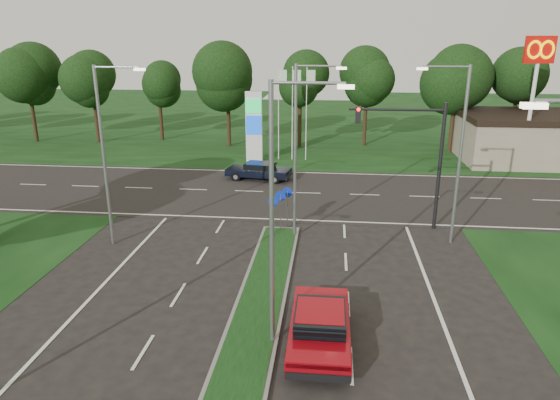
# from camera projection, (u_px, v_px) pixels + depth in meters

# --- Properties ---
(verge_far) EXTENTS (160.00, 50.00, 0.02)m
(verge_far) POSITION_uv_depth(u_px,v_px,m) (312.00, 122.00, 63.91)
(verge_far) COLOR black
(verge_far) RESTS_ON ground
(cross_road) EXTENTS (160.00, 12.00, 0.02)m
(cross_road) POSITION_uv_depth(u_px,v_px,m) (292.00, 193.00, 34.56)
(cross_road) COLOR black
(cross_road) RESTS_ON ground
(median_kerb) EXTENTS (2.00, 26.00, 0.12)m
(median_kerb) POSITION_uv_depth(u_px,v_px,m) (239.00, 376.00, 15.61)
(median_kerb) COLOR slate
(median_kerb) RESTS_ON ground
(commercial_building) EXTENTS (16.00, 9.00, 4.00)m
(commercial_building) POSITION_uv_depth(u_px,v_px,m) (556.00, 138.00, 43.12)
(commercial_building) COLOR gray
(commercial_building) RESTS_ON ground
(streetlight_median_near) EXTENTS (2.53, 0.22, 9.00)m
(streetlight_median_near) POSITION_uv_depth(u_px,v_px,m) (278.00, 206.00, 15.86)
(streetlight_median_near) COLOR gray
(streetlight_median_near) RESTS_ON ground
(streetlight_median_far) EXTENTS (2.53, 0.22, 9.00)m
(streetlight_median_far) POSITION_uv_depth(u_px,v_px,m) (299.00, 144.00, 25.33)
(streetlight_median_far) COLOR gray
(streetlight_median_far) RESTS_ON ground
(streetlight_left_far) EXTENTS (2.53, 0.22, 9.00)m
(streetlight_left_far) POSITION_uv_depth(u_px,v_px,m) (107.00, 148.00, 24.36)
(streetlight_left_far) COLOR gray
(streetlight_left_far) RESTS_ON ground
(streetlight_right_far) EXTENTS (2.53, 0.22, 9.00)m
(streetlight_right_far) POSITION_uv_depth(u_px,v_px,m) (457.00, 147.00, 24.55)
(streetlight_right_far) COLOR gray
(streetlight_right_far) RESTS_ON ground
(traffic_signal) EXTENTS (5.10, 0.42, 7.00)m
(traffic_signal) POSITION_uv_depth(u_px,v_px,m) (417.00, 146.00, 26.74)
(traffic_signal) COLOR black
(traffic_signal) RESTS_ON ground
(median_signs) EXTENTS (1.16, 1.76, 2.38)m
(median_signs) POSITION_uv_depth(u_px,v_px,m) (280.00, 203.00, 26.84)
(median_signs) COLOR gray
(median_signs) RESTS_ON ground
(gas_pylon) EXTENTS (5.80, 1.26, 8.00)m
(gas_pylon) POSITION_uv_depth(u_px,v_px,m) (257.00, 125.00, 42.52)
(gas_pylon) COLOR silver
(gas_pylon) RESTS_ON ground
(mcdonalds_sign) EXTENTS (2.20, 0.47, 10.40)m
(mcdonalds_sign) POSITION_uv_depth(u_px,v_px,m) (537.00, 69.00, 37.87)
(mcdonalds_sign) COLOR silver
(mcdonalds_sign) RESTS_ON ground
(treeline_far) EXTENTS (6.00, 6.00, 9.90)m
(treeline_far) POSITION_uv_depth(u_px,v_px,m) (307.00, 76.00, 47.54)
(treeline_far) COLOR black
(treeline_far) RESTS_ON ground
(red_sedan) EXTENTS (2.11, 4.96, 1.36)m
(red_sedan) POSITION_uv_depth(u_px,v_px,m) (320.00, 325.00, 17.18)
(red_sedan) COLOR maroon
(red_sedan) RESTS_ON ground
(navy_sedan) EXTENTS (4.97, 2.65, 1.30)m
(navy_sedan) POSITION_uv_depth(u_px,v_px,m) (259.00, 171.00, 37.62)
(navy_sedan) COLOR black
(navy_sedan) RESTS_ON ground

